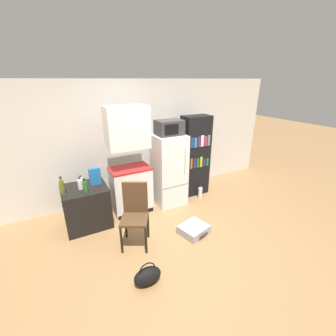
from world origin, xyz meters
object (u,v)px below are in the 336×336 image
at_px(suitcase_large_flat, 194,229).
at_px(refrigerator, 169,170).
at_px(bottle_clear_short, 81,181).
at_px(bottle_olive_oil, 62,187).
at_px(water_bottle_front, 200,192).
at_px(side_table, 87,206).
at_px(kitchen_hutch, 130,166).
at_px(chair, 135,209).
at_px(bottle_green_tall, 85,187).
at_px(cereal_box, 95,176).
at_px(bottle_milk_white, 80,184).
at_px(microwave, 169,128).
at_px(handbag, 148,276).
at_px(bookshelf, 195,156).

bearing_deg(suitcase_large_flat, refrigerator, 68.74).
height_order(refrigerator, bottle_clear_short, refrigerator).
xyz_separation_m(bottle_olive_oil, water_bottle_front, (2.67, -0.05, -0.73)).
xyz_separation_m(side_table, suitcase_large_flat, (1.53, -1.10, -0.30)).
relative_size(kitchen_hutch, chair, 2.02).
bearing_deg(bottle_green_tall, cereal_box, 51.39).
bearing_deg(bottle_milk_white, microwave, 2.43).
xyz_separation_m(kitchen_hutch, cereal_box, (-0.64, -0.05, -0.07)).
height_order(side_table, kitchen_hutch, kitchen_hutch).
bearing_deg(side_table, suitcase_large_flat, -35.58).
bearing_deg(bottle_milk_white, bottle_green_tall, -73.81).
distance_m(kitchen_hutch, microwave, 1.03).
distance_m(side_table, microwave, 2.06).
relative_size(kitchen_hutch, bottle_green_tall, 8.05).
xyz_separation_m(side_table, bottle_green_tall, (0.00, -0.22, 0.47)).
relative_size(microwave, bottle_olive_oil, 1.66).
distance_m(refrigerator, bottle_green_tall, 1.68).
distance_m(side_table, cereal_box, 0.56).
xyz_separation_m(bottle_green_tall, water_bottle_front, (2.34, 0.09, -0.71)).
bearing_deg(cereal_box, chair, -65.28).
xyz_separation_m(kitchen_hutch, refrigerator, (0.81, -0.05, -0.22)).
bearing_deg(bottle_milk_white, handbag, -73.32).
bearing_deg(bottle_olive_oil, bottle_clear_short, 31.77).
bearing_deg(side_table, refrigerator, 1.51).
bearing_deg(bookshelf, water_bottle_front, -93.27).
bearing_deg(bookshelf, microwave, -170.76).
bearing_deg(cereal_box, bottle_olive_oil, -167.79).
bearing_deg(side_table, water_bottle_front, -3.12).
xyz_separation_m(bookshelf, bottle_clear_short, (-2.38, -0.04, -0.07)).
height_order(kitchen_hutch, bottle_milk_white, kitchen_hutch).
xyz_separation_m(chair, water_bottle_front, (1.74, 0.70, -0.46)).
relative_size(bottle_olive_oil, chair, 0.30).
xyz_separation_m(side_table, microwave, (1.66, 0.04, 1.22)).
xyz_separation_m(suitcase_large_flat, water_bottle_front, (0.82, 0.97, 0.06)).
bearing_deg(microwave, kitchen_hutch, 176.45).
xyz_separation_m(bottle_clear_short, chair, (0.63, -0.94, -0.22)).
distance_m(cereal_box, water_bottle_front, 2.27).
bearing_deg(handbag, kitchen_hutch, 76.84).
relative_size(refrigerator, cereal_box, 4.83).
xyz_separation_m(bottle_milk_white, chair, (0.66, -0.79, -0.23)).
bearing_deg(cereal_box, refrigerator, 0.16).
bearing_deg(microwave, side_table, -178.54).
bearing_deg(water_bottle_front, side_table, 176.88).
bearing_deg(bottle_clear_short, chair, -56.21).
distance_m(refrigerator, bottle_clear_short, 1.68).
distance_m(side_table, suitcase_large_flat, 1.91).
height_order(kitchen_hutch, bottle_olive_oil, kitchen_hutch).
relative_size(bottle_milk_white, handbag, 0.58).
bearing_deg(chair, kitchen_hutch, 102.93).
height_order(side_table, suitcase_large_flat, side_table).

